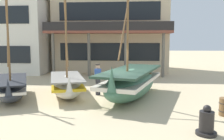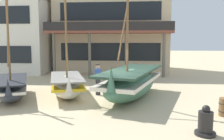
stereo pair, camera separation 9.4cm
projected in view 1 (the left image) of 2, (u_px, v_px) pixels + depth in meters
ground_plane at (110, 101)px, 11.89m from camera, size 120.00×120.00×0.00m
fishing_boat_near_left at (67, 85)px, 12.89m from camera, size 2.84×4.48×5.35m
fishing_boat_centre_large at (131, 82)px, 12.39m from camera, size 3.51×6.26×7.11m
fishing_boat_far_right at (11, 87)px, 12.25m from camera, size 3.10×4.57×5.52m
fisherman_by_hull at (98, 80)px, 13.08m from camera, size 0.38×0.26×1.68m
capstan_winch at (206, 123)px, 7.58m from camera, size 0.65×0.65×0.95m
harbor_building_main at (112, 33)px, 24.31m from camera, size 10.90×8.59×7.35m
harbor_building_annex at (5, 36)px, 23.29m from camera, size 9.44×6.72×6.76m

